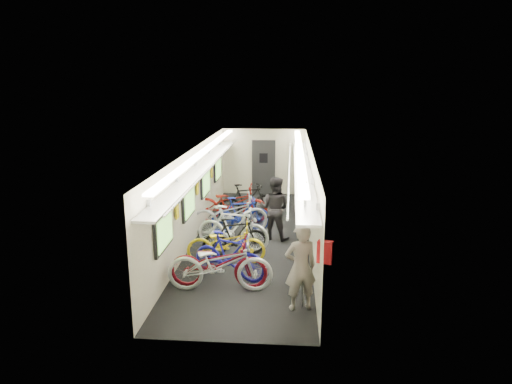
% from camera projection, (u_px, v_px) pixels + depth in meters
% --- Properties ---
extents(train_car_shell, '(10.00, 10.00, 10.00)m').
position_uv_depth(train_car_shell, '(241.00, 172.00, 12.44)').
color(train_car_shell, black).
rests_on(train_car_shell, ground).
extents(bicycle_0, '(2.12, 0.84, 1.09)m').
position_uv_depth(bicycle_0, '(220.00, 264.00, 8.97)').
color(bicycle_0, '#BBBDC0').
rests_on(bicycle_0, ground).
extents(bicycle_1, '(1.74, 1.07, 1.01)m').
position_uv_depth(bicycle_1, '(229.00, 256.00, 9.54)').
color(bicycle_1, '#1B1A9C').
rests_on(bicycle_1, ground).
extents(bicycle_2, '(1.97, 0.69, 1.04)m').
position_uv_depth(bicycle_2, '(218.00, 263.00, 9.13)').
color(bicycle_2, maroon).
rests_on(bicycle_2, ground).
extents(bicycle_3, '(1.65, 1.03, 0.96)m').
position_uv_depth(bicycle_3, '(235.00, 237.00, 10.76)').
color(bicycle_3, black).
rests_on(bicycle_3, ground).
extents(bicycle_4, '(1.83, 0.76, 0.94)m').
position_uv_depth(bicycle_4, '(226.00, 244.00, 10.34)').
color(bicycle_4, yellow).
rests_on(bicycle_4, ground).
extents(bicycle_5, '(1.91, 0.92, 1.11)m').
position_uv_depth(bicycle_5, '(233.00, 228.00, 11.18)').
color(bicycle_5, silver).
rests_on(bicycle_5, ground).
extents(bicycle_6, '(2.19, 1.14, 1.10)m').
position_uv_depth(bicycle_6, '(230.00, 214.00, 12.37)').
color(bicycle_6, '#B6B6BB').
rests_on(bicycle_6, ground).
extents(bicycle_7, '(1.72, 0.84, 1.00)m').
position_uv_depth(bicycle_7, '(241.00, 214.00, 12.53)').
color(bicycle_7, navy).
rests_on(bicycle_7, ground).
extents(bicycle_8, '(2.16, 0.76, 1.14)m').
position_uv_depth(bicycle_8, '(231.00, 204.00, 13.37)').
color(bicycle_8, maroon).
rests_on(bicycle_8, ground).
extents(bicycle_9, '(1.87, 1.21, 1.09)m').
position_uv_depth(bicycle_9, '(247.00, 201.00, 13.74)').
color(bicycle_9, black).
rests_on(bicycle_9, ground).
extents(passenger_near, '(0.68, 0.54, 1.62)m').
position_uv_depth(passenger_near, '(300.00, 267.00, 8.17)').
color(passenger_near, gray).
rests_on(passenger_near, ground).
extents(passenger_mid, '(0.98, 0.87, 1.67)m').
position_uv_depth(passenger_mid, '(275.00, 208.00, 11.90)').
color(passenger_mid, black).
rests_on(passenger_mid, ground).
extents(backpack, '(0.29, 0.22, 0.38)m').
position_uv_depth(backpack, '(325.00, 252.00, 7.61)').
color(backpack, red).
rests_on(backpack, passenger_near).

